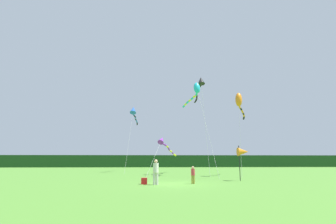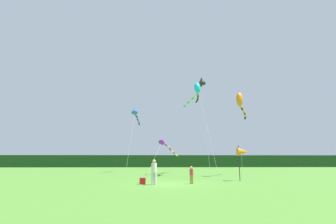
% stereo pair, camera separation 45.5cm
% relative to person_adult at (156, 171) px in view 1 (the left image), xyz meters
% --- Properties ---
extents(ground_plane, '(120.00, 120.00, 0.00)m').
position_rel_person_adult_xyz_m(ground_plane, '(1.23, 0.61, -0.95)').
color(ground_plane, '#4C842D').
extents(distant_treeline, '(108.00, 2.78, 2.85)m').
position_rel_person_adult_xyz_m(distant_treeline, '(1.23, 45.61, 0.47)').
color(distant_treeline, '#193D19').
rests_on(distant_treeline, ground).
extents(person_adult, '(0.37, 0.37, 1.70)m').
position_rel_person_adult_xyz_m(person_adult, '(0.00, 0.00, 0.00)').
color(person_adult, silver).
rests_on(person_adult, ground).
extents(person_child, '(0.27, 0.27, 1.22)m').
position_rel_person_adult_xyz_m(person_child, '(2.67, 0.61, -0.27)').
color(person_child, olive).
rests_on(person_child, ground).
extents(cooler_box, '(0.41, 0.41, 0.44)m').
position_rel_person_adult_xyz_m(cooler_box, '(-0.80, 0.54, -0.73)').
color(cooler_box, red).
rests_on(cooler_box, ground).
extents(banner_flag_pole, '(0.90, 0.70, 2.86)m').
position_rel_person_adult_xyz_m(banner_flag_pole, '(7.29, 3.11, 1.37)').
color(banner_flag_pole, black).
rests_on(banner_flag_pole, ground).
extents(kite_black, '(0.89, 7.78, 11.44)m').
position_rel_person_adult_xyz_m(kite_black, '(5.35, 11.14, 9.68)').
color(kite_black, '#B2B2B2').
rests_on(kite_black, ground).
extents(kite_cyan, '(2.28, 8.20, 10.37)m').
position_rel_person_adult_xyz_m(kite_cyan, '(4.55, 9.71, 8.47)').
color(kite_cyan, '#B2B2B2').
rests_on(kite_cyan, ground).
extents(kite_blue, '(1.05, 9.53, 9.59)m').
position_rel_person_adult_xyz_m(kite_blue, '(-3.11, 19.27, 7.76)').
color(kite_blue, '#B2B2B2').
rests_on(kite_blue, ground).
extents(kite_orange, '(2.56, 5.44, 9.03)m').
position_rel_person_adult_xyz_m(kite_orange, '(9.26, 8.99, 7.07)').
color(kite_orange, '#B2B2B2').
rests_on(kite_orange, ground).
extents(kite_purple, '(3.99, 10.03, 4.63)m').
position_rel_person_adult_xyz_m(kite_purple, '(1.21, 13.63, 2.72)').
color(kite_purple, '#B2B2B2').
rests_on(kite_purple, ground).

